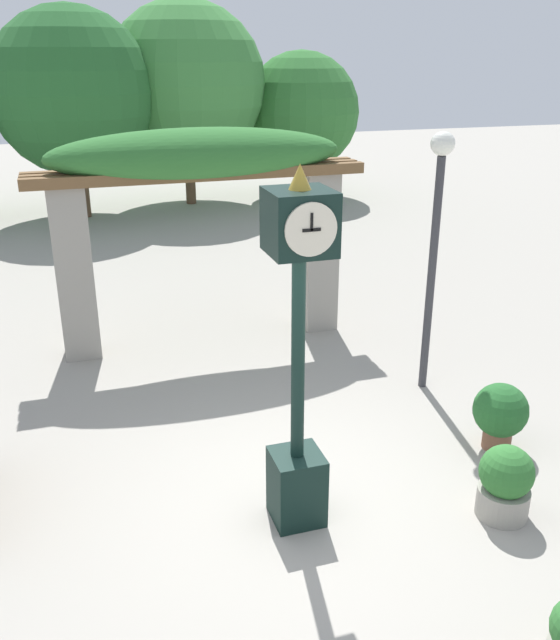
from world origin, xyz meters
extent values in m
plane|color=gray|center=(0.00, 0.00, 0.00)|extent=(60.00, 60.00, 0.00)
cube|color=black|center=(-0.07, -0.19, 0.34)|extent=(0.45, 0.45, 0.68)
cylinder|color=black|center=(-0.07, -0.19, 1.59)|extent=(0.12, 0.12, 1.82)
cylinder|color=gold|center=(-0.07, -0.19, 2.52)|extent=(0.19, 0.19, 0.04)
cube|color=black|center=(-0.07, -0.19, 2.79)|extent=(0.50, 0.50, 0.50)
cylinder|color=beige|center=(-0.07, -0.45, 2.79)|extent=(0.41, 0.02, 0.41)
cylinder|color=beige|center=(-0.07, 0.07, 2.79)|extent=(0.41, 0.02, 0.41)
cube|color=black|center=(-0.07, -0.47, 2.79)|extent=(0.14, 0.01, 0.02)
cube|color=black|center=(-0.07, -0.47, 2.85)|extent=(0.02, 0.01, 0.13)
cone|color=gold|center=(-0.07, -0.19, 3.14)|extent=(0.18, 0.18, 0.20)
cube|color=gray|center=(-1.78, 4.19, 1.20)|extent=(0.49, 0.49, 2.41)
cube|color=gray|center=(1.78, 4.19, 1.20)|extent=(0.49, 0.49, 2.41)
cube|color=brown|center=(0.00, 3.94, 2.48)|extent=(4.64, 0.15, 0.15)
cube|color=brown|center=(0.00, 4.19, 2.48)|extent=(4.64, 0.15, 0.15)
cube|color=brown|center=(0.00, 4.43, 2.48)|extent=(4.64, 0.15, 0.15)
ellipsoid|color=#2D6B2D|center=(0.00, 4.19, 2.73)|extent=(4.05, 1.09, 0.70)
cylinder|color=brown|center=(2.40, 0.28, 0.12)|extent=(0.31, 0.31, 0.24)
sphere|color=#235B28|center=(2.40, 0.28, 0.46)|extent=(0.59, 0.59, 0.59)
cylinder|color=gray|center=(1.77, -0.73, 0.14)|extent=(0.48, 0.48, 0.28)
sphere|color=#2D6B2D|center=(1.77, -0.73, 0.47)|extent=(0.50, 0.50, 0.50)
cylinder|color=#333338|center=(2.35, 1.84, 1.46)|extent=(0.10, 0.10, 2.91)
sphere|color=white|center=(2.35, 1.84, 3.05)|extent=(0.28, 0.28, 0.28)
cylinder|color=brown|center=(-1.32, 13.21, 0.84)|extent=(0.28, 0.28, 1.69)
sphere|color=#235B28|center=(-1.32, 13.21, 3.11)|extent=(4.07, 4.07, 4.07)
cylinder|color=brown|center=(1.63, 14.03, 0.87)|extent=(0.28, 0.28, 1.74)
sphere|color=#387A38|center=(1.63, 14.03, 3.24)|extent=(4.29, 4.29, 4.29)
cylinder|color=brown|center=(4.96, 14.11, 0.63)|extent=(0.28, 0.28, 1.27)
sphere|color=#2D6B2D|center=(4.96, 14.11, 2.44)|extent=(3.34, 3.34, 3.34)
camera|label=1|loc=(-1.77, -5.06, 4.01)|focal=38.00mm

